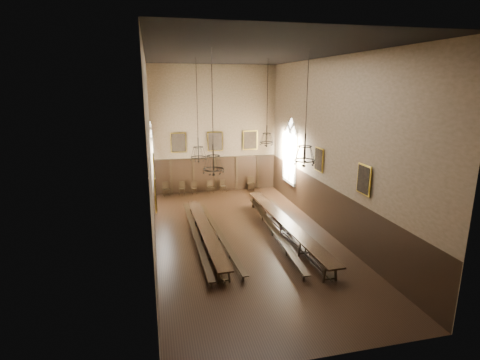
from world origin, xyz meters
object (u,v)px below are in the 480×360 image
object	(u,v)px
chair_1	(182,191)
chair_4	(223,188)
chair_6	(251,186)
bench_left_inner	(219,235)
bench_right_outer	(292,229)
chandelier_front_left	(213,161)
table_right	(285,228)
chair_0	(166,192)
bench_right_inner	(273,231)
chair_2	(194,190)
chandelier_back_right	(267,136)
bench_left_outer	(196,236)
chandelier_back_left	(198,151)
table_left	(206,235)
chair_3	(211,189)
chandelier_front_right	(305,154)

from	to	relation	value
chair_1	chair_4	xyz separation A→B (m)	(3.02, 0.09, -0.02)
chair_6	bench_left_inner	bearing A→B (deg)	-105.65
bench_right_outer	chandelier_front_left	world-z (taller)	chandelier_front_left
chair_1	chandelier_front_left	distance (m)	12.21
table_right	chair_0	distance (m)	10.43
chair_1	bench_right_inner	bearing A→B (deg)	-55.03
chair_6	chandelier_front_left	distance (m)	13.03
bench_right_outer	chair_4	xyz separation A→B (m)	(-2.01, 8.68, -0.01)
table_right	bench_right_inner	distance (m)	0.64
bench_right_inner	chair_2	bearing A→B (deg)	109.51
bench_right_outer	chandelier_back_right	size ratio (longest dim) A/B	2.10
bench_left_outer	bench_left_inner	distance (m)	1.16
bench_left_outer	chair_0	distance (m)	8.48
chandelier_back_left	chair_2	bearing A→B (deg)	86.60
bench_left_outer	bench_right_inner	bearing A→B (deg)	-3.23
chandelier_back_left	chandelier_front_left	xyz separation A→B (m)	(-0.06, -5.39, 0.49)
bench_right_outer	chandelier_back_left	world-z (taller)	chandelier_back_left
chair_4	chandelier_front_left	distance (m)	12.55
chair_0	chair_4	bearing A→B (deg)	-10.08
table_right	chair_0	size ratio (longest dim) A/B	10.93
chair_6	table_left	bearing A→B (deg)	-109.08
table_left	chair_0	size ratio (longest dim) A/B	9.35
bench_left_outer	table_right	bearing A→B (deg)	-3.99
chair_3	chandelier_back_right	world-z (taller)	chandelier_back_right
table_right	chair_2	world-z (taller)	chair_2
bench_left_outer	chandelier_front_right	bearing A→B (deg)	-34.84
table_left	bench_right_inner	size ratio (longest dim) A/B	0.91
chair_1	chair_6	xyz separation A→B (m)	(5.09, 0.00, 0.03)
chandelier_front_left	chandelier_front_right	size ratio (longest dim) A/B	1.04
chandelier_back_right	chandelier_front_right	distance (m)	5.45
chair_0	chair_2	size ratio (longest dim) A/B	1.14
bench_right_outer	chair_3	world-z (taller)	chair_3
chair_3	chandelier_front_left	size ratio (longest dim) A/B	0.19
chair_0	chandelier_front_left	bearing A→B (deg)	-93.69
bench_left_inner	chair_3	bearing A→B (deg)	83.93
bench_left_outer	bench_left_inner	xyz separation A→B (m)	(1.16, -0.10, -0.02)
table_left	chandelier_front_right	bearing A→B (deg)	-36.64
chandelier_front_left	chandelier_front_right	bearing A→B (deg)	-1.12
chair_2	chair_6	bearing A→B (deg)	3.81
chandelier_back_left	chandelier_back_right	distance (m)	3.90
bench_left_outer	chandelier_front_left	xyz separation A→B (m)	(0.49, -2.95, 4.39)
chair_6	chandelier_front_left	bearing A→B (deg)	-102.91
chair_3	table_left	bearing A→B (deg)	-111.49
table_right	bench_right_inner	bearing A→B (deg)	171.17
chandelier_back_left	chair_0	bearing A→B (deg)	105.32
bench_right_outer	chair_0	xyz separation A→B (m)	(-6.13, 8.57, 0.02)
bench_right_inner	chair_0	bearing A→B (deg)	120.45
chair_4	chandelier_back_left	size ratio (longest dim) A/B	0.16
table_right	bench_left_inner	size ratio (longest dim) A/B	1.17
bench_left_outer	chandelier_front_right	distance (m)	7.00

